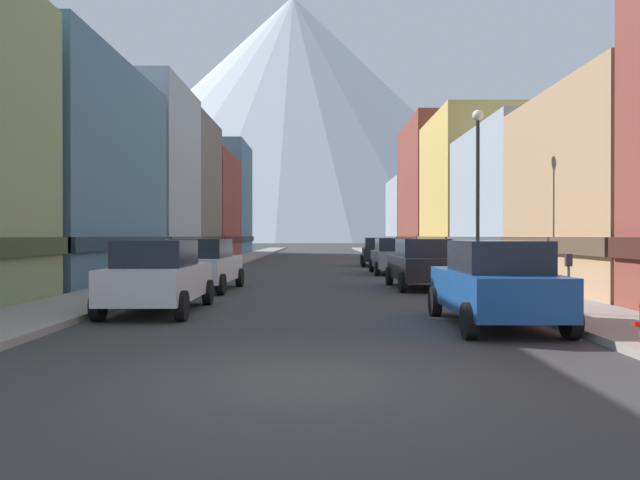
{
  "coord_description": "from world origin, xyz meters",
  "views": [
    {
      "loc": [
        0.18,
        -8.05,
        1.88
      ],
      "look_at": [
        0.04,
        40.02,
        1.57
      ],
      "focal_mm": 34.62,
      "sensor_mm": 36.0,
      "label": 1
    }
  ],
  "objects_px": {
    "car_right_0": "(497,283)",
    "car_right_3": "(379,252)",
    "parking_meter_near": "(571,275)",
    "potted_plant_2": "(489,269)",
    "pedestrian_0": "(168,260)",
    "car_left_1": "(206,264)",
    "potted_plant_1": "(135,269)",
    "potted_plant_0": "(128,269)",
    "car_right_2": "(394,256)",
    "streetlamp_right": "(480,172)",
    "car_right_1": "(423,263)",
    "car_left_0": "(160,276)"
  },
  "relations": [
    {
      "from": "parking_meter_near",
      "to": "potted_plant_1",
      "type": "relative_size",
      "value": 1.64
    },
    {
      "from": "potted_plant_0",
      "to": "pedestrian_0",
      "type": "distance_m",
      "value": 3.07
    },
    {
      "from": "car_left_0",
      "to": "streetlamp_right",
      "type": "relative_size",
      "value": 0.75
    },
    {
      "from": "potted_plant_0",
      "to": "potted_plant_2",
      "type": "height_order",
      "value": "potted_plant_0"
    },
    {
      "from": "car_right_3",
      "to": "streetlamp_right",
      "type": "xyz_separation_m",
      "value": [
        1.55,
        -18.58,
        3.09
      ]
    },
    {
      "from": "car_left_1",
      "to": "potted_plant_0",
      "type": "distance_m",
      "value": 3.58
    },
    {
      "from": "car_left_0",
      "to": "car_right_0",
      "type": "distance_m",
      "value": 7.97
    },
    {
      "from": "car_left_0",
      "to": "potted_plant_1",
      "type": "distance_m",
      "value": 9.06
    },
    {
      "from": "car_right_1",
      "to": "potted_plant_0",
      "type": "bearing_deg",
      "value": 175.74
    },
    {
      "from": "car_right_3",
      "to": "potted_plant_1",
      "type": "relative_size",
      "value": 5.51
    },
    {
      "from": "car_right_3",
      "to": "car_right_0",
      "type": "bearing_deg",
      "value": -89.99
    },
    {
      "from": "car_left_0",
      "to": "car_right_0",
      "type": "relative_size",
      "value": 1.0
    },
    {
      "from": "car_left_0",
      "to": "streetlamp_right",
      "type": "distance_m",
      "value": 10.89
    },
    {
      "from": "parking_meter_near",
      "to": "potted_plant_0",
      "type": "height_order",
      "value": "parking_meter_near"
    },
    {
      "from": "car_left_0",
      "to": "potted_plant_1",
      "type": "height_order",
      "value": "car_left_0"
    },
    {
      "from": "car_right_1",
      "to": "car_right_3",
      "type": "xyz_separation_m",
      "value": [
        -0.0,
        16.8,
        0.0
      ]
    },
    {
      "from": "potted_plant_2",
      "to": "parking_meter_near",
      "type": "bearing_deg",
      "value": -96.28
    },
    {
      "from": "car_left_1",
      "to": "potted_plant_2",
      "type": "distance_m",
      "value": 11.51
    },
    {
      "from": "potted_plant_2",
      "to": "streetlamp_right",
      "type": "xyz_separation_m",
      "value": [
        -1.65,
        -4.96,
        3.45
      ]
    },
    {
      "from": "car_left_0",
      "to": "potted_plant_2",
      "type": "distance_m",
      "value": 14.73
    },
    {
      "from": "car_right_1",
      "to": "potted_plant_0",
      "type": "height_order",
      "value": "car_right_1"
    },
    {
      "from": "car_left_0",
      "to": "car_right_1",
      "type": "relative_size",
      "value": 0.99
    },
    {
      "from": "potted_plant_2",
      "to": "streetlamp_right",
      "type": "height_order",
      "value": "streetlamp_right"
    },
    {
      "from": "potted_plant_1",
      "to": "streetlamp_right",
      "type": "bearing_deg",
      "value": -15.51
    },
    {
      "from": "car_right_2",
      "to": "car_right_3",
      "type": "bearing_deg",
      "value": 90.02
    },
    {
      "from": "car_right_3",
      "to": "parking_meter_near",
      "type": "xyz_separation_m",
      "value": [
        1.95,
        -24.98,
        0.11
      ]
    },
    {
      "from": "car_right_0",
      "to": "streetlamp_right",
      "type": "bearing_deg",
      "value": 78.25
    },
    {
      "from": "car_right_0",
      "to": "car_right_3",
      "type": "height_order",
      "value": "same"
    },
    {
      "from": "parking_meter_near",
      "to": "streetlamp_right",
      "type": "xyz_separation_m",
      "value": [
        -0.4,
        6.39,
        2.97
      ]
    },
    {
      "from": "potted_plant_1",
      "to": "potted_plant_2",
      "type": "distance_m",
      "value": 14.08
    },
    {
      "from": "car_right_3",
      "to": "car_right_1",
      "type": "bearing_deg",
      "value": -89.99
    },
    {
      "from": "potted_plant_1",
      "to": "car_right_3",
      "type": "bearing_deg",
      "value": 54.53
    },
    {
      "from": "car_right_1",
      "to": "parking_meter_near",
      "type": "xyz_separation_m",
      "value": [
        1.95,
        -8.18,
        0.11
      ]
    },
    {
      "from": "potted_plant_1",
      "to": "car_left_0",
      "type": "bearing_deg",
      "value": -69.31
    },
    {
      "from": "potted_plant_1",
      "to": "potted_plant_2",
      "type": "relative_size",
      "value": 0.98
    },
    {
      "from": "potted_plant_2",
      "to": "pedestrian_0",
      "type": "distance_m",
      "value": 13.27
    },
    {
      "from": "car_left_1",
      "to": "parking_meter_near",
      "type": "relative_size",
      "value": 3.37
    },
    {
      "from": "car_right_2",
      "to": "streetlamp_right",
      "type": "height_order",
      "value": "streetlamp_right"
    },
    {
      "from": "car_right_0",
      "to": "car_right_3",
      "type": "xyz_separation_m",
      "value": [
        -0.0,
        26.04,
        0.0
      ]
    },
    {
      "from": "potted_plant_0",
      "to": "potted_plant_1",
      "type": "distance_m",
      "value": 0.84
    },
    {
      "from": "parking_meter_near",
      "to": "potted_plant_0",
      "type": "xyz_separation_m",
      "value": [
        -12.75,
        8.98,
        -0.34
      ]
    },
    {
      "from": "car_left_1",
      "to": "car_right_3",
      "type": "distance_m",
      "value": 19.15
    },
    {
      "from": "streetlamp_right",
      "to": "parking_meter_near",
      "type": "bearing_deg",
      "value": -86.42
    },
    {
      "from": "car_right_1",
      "to": "car_right_2",
      "type": "bearing_deg",
      "value": 90.01
    },
    {
      "from": "parking_meter_near",
      "to": "potted_plant_0",
      "type": "bearing_deg",
      "value": 144.83
    },
    {
      "from": "car_left_0",
      "to": "potted_plant_1",
      "type": "relative_size",
      "value": 5.43
    },
    {
      "from": "car_left_0",
      "to": "car_right_0",
      "type": "xyz_separation_m",
      "value": [
        7.6,
        -2.41,
        0.0
      ]
    },
    {
      "from": "car_right_2",
      "to": "car_right_3",
      "type": "xyz_separation_m",
      "value": [
        -0.0,
        8.12,
        0.0
      ]
    },
    {
      "from": "pedestrian_0",
      "to": "parking_meter_near",
      "type": "bearing_deg",
      "value": -44.88
    },
    {
      "from": "potted_plant_1",
      "to": "streetlamp_right",
      "type": "distance_m",
      "value": 13.26
    }
  ]
}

